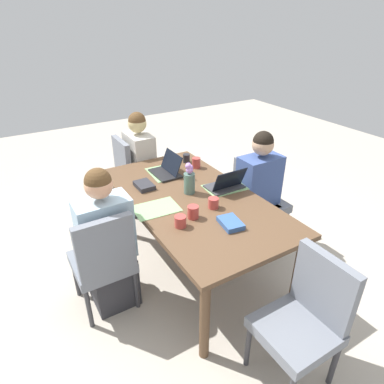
# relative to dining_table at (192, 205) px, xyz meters

# --- Properties ---
(ground_plane) EXTENTS (10.00, 10.00, 0.00)m
(ground_plane) POSITION_rel_dining_table_xyz_m (0.00, 0.00, -0.66)
(ground_plane) COLOR #B2A899
(dining_table) EXTENTS (1.90, 1.01, 0.73)m
(dining_table) POSITION_rel_dining_table_xyz_m (0.00, 0.00, 0.00)
(dining_table) COLOR brown
(dining_table) RESTS_ON ground_plane
(chair_near_left_near) EXTENTS (0.44, 0.44, 0.90)m
(chair_near_left_near) POSITION_rel_dining_table_xyz_m (0.07, -0.81, -0.16)
(chair_near_left_near) COLOR slate
(chair_near_left_near) RESTS_ON ground_plane
(person_near_left_near) EXTENTS (0.36, 0.40, 1.19)m
(person_near_left_near) POSITION_rel_dining_table_xyz_m (-0.01, -0.75, -0.13)
(person_near_left_near) COLOR #2D2D33
(person_near_left_near) RESTS_ON ground_plane
(chair_far_left_mid) EXTENTS (0.44, 0.44, 0.90)m
(chair_far_left_mid) POSITION_rel_dining_table_xyz_m (-0.11, 0.84, -0.16)
(chair_far_left_mid) COLOR slate
(chair_far_left_mid) RESTS_ON ground_plane
(person_far_left_mid) EXTENTS (0.36, 0.40, 1.19)m
(person_far_left_mid) POSITION_rel_dining_table_xyz_m (-0.03, 0.78, -0.13)
(person_far_left_mid) COLOR #2D2D33
(person_far_left_mid) RESTS_ON ground_plane
(chair_head_right_left_far) EXTENTS (0.44, 0.44, 0.90)m
(chair_head_right_left_far) POSITION_rel_dining_table_xyz_m (1.24, 0.05, -0.16)
(chair_head_right_left_far) COLOR slate
(chair_head_right_left_far) RESTS_ON ground_plane
(person_head_right_left_far) EXTENTS (0.40, 0.36, 1.19)m
(person_head_right_left_far) POSITION_rel_dining_table_xyz_m (1.18, -0.02, -0.13)
(person_head_right_left_far) COLOR #2D2D33
(person_head_right_left_far) RESTS_ON ground_plane
(chair_head_left_right_near) EXTENTS (0.44, 0.44, 0.90)m
(chair_head_left_right_near) POSITION_rel_dining_table_xyz_m (-1.27, -0.05, -0.16)
(chair_head_left_right_near) COLOR slate
(chair_head_left_right_near) RESTS_ON ground_plane
(flower_vase) EXTENTS (0.10, 0.10, 0.28)m
(flower_vase) POSITION_rel_dining_table_xyz_m (0.08, -0.02, 0.21)
(flower_vase) COLOR #4C6B60
(flower_vase) RESTS_ON dining_table
(placemat_near_left_near) EXTENTS (0.29, 0.38, 0.00)m
(placemat_near_left_near) POSITION_rel_dining_table_xyz_m (-0.00, -0.35, 0.08)
(placemat_near_left_near) COLOR #7FAD70
(placemat_near_left_near) RESTS_ON dining_table
(placemat_far_left_mid) EXTENTS (0.28, 0.38, 0.00)m
(placemat_far_left_mid) POSITION_rel_dining_table_xyz_m (-0.01, 0.35, 0.08)
(placemat_far_left_mid) COLOR #7FAD70
(placemat_far_left_mid) RESTS_ON dining_table
(placemat_head_right_left_far) EXTENTS (0.38, 0.28, 0.00)m
(placemat_head_right_left_far) POSITION_rel_dining_table_xyz_m (0.56, -0.01, 0.08)
(placemat_head_right_left_far) COLOR #7FAD70
(placemat_head_right_left_far) RESTS_ON dining_table
(laptop_head_right_left_far) EXTENTS (0.32, 0.22, 0.20)m
(laptop_head_right_left_far) POSITION_rel_dining_table_xyz_m (0.52, -0.03, 0.12)
(laptop_head_right_left_far) COLOR black
(laptop_head_right_left_far) RESTS_ON dining_table
(laptop_near_left_near) EXTENTS (0.22, 0.32, 0.20)m
(laptop_near_left_near) POSITION_rel_dining_table_xyz_m (-0.03, -0.34, 0.12)
(laptop_near_left_near) COLOR #38383D
(laptop_near_left_near) RESTS_ON dining_table
(coffee_mug_near_left) EXTENTS (0.09, 0.09, 0.10)m
(coffee_mug_near_left) POSITION_rel_dining_table_xyz_m (-0.28, 0.16, 0.13)
(coffee_mug_near_left) COLOR #AD3D38
(coffee_mug_near_left) RESTS_ON dining_table
(coffee_mug_near_right) EXTENTS (0.09, 0.09, 0.09)m
(coffee_mug_near_right) POSITION_rel_dining_table_xyz_m (-0.33, 0.30, 0.12)
(coffee_mug_near_right) COLOR #AD3D38
(coffee_mug_near_right) RESTS_ON dining_table
(coffee_mug_centre_left) EXTENTS (0.08, 0.08, 0.10)m
(coffee_mug_centre_left) POSITION_rel_dining_table_xyz_m (0.51, -0.36, 0.13)
(coffee_mug_centre_left) COLOR #AD3D38
(coffee_mug_centre_left) RESTS_ON dining_table
(coffee_mug_centre_right) EXTENTS (0.07, 0.07, 0.09)m
(coffee_mug_centre_right) POSITION_rel_dining_table_xyz_m (0.68, -0.34, 0.12)
(coffee_mug_centre_right) COLOR #232328
(coffee_mug_centre_right) RESTS_ON dining_table
(coffee_mug_far_left) EXTENTS (0.09, 0.09, 0.09)m
(coffee_mug_far_left) POSITION_rel_dining_table_xyz_m (-0.24, -0.06, 0.12)
(coffee_mug_far_left) COLOR #AD3D38
(coffee_mug_far_left) RESTS_ON dining_table
(book_red_cover) EXTENTS (0.20, 0.14, 0.04)m
(book_red_cover) POSITION_rel_dining_table_xyz_m (0.38, 0.28, 0.10)
(book_red_cover) COLOR #28282D
(book_red_cover) RESTS_ON dining_table
(book_blue_cover) EXTENTS (0.22, 0.17, 0.04)m
(book_blue_cover) POSITION_rel_dining_table_xyz_m (-0.51, -0.03, 0.09)
(book_blue_cover) COLOR #335693
(book_blue_cover) RESTS_ON dining_table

